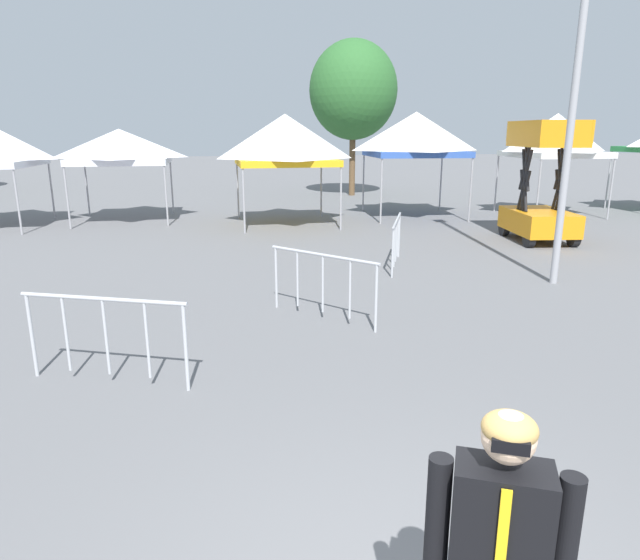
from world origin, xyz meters
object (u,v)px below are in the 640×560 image
object	(u,v)px
crowd_barrier_by_lift	(396,233)
crowd_barrier_near_person	(105,323)
canopy_tent_behind_right	(556,135)
tree_behind_tents_center	(353,90)
canopy_tent_far_right	(120,146)
canopy_tent_left_of_center	(416,134)
crowd_barrier_mid_lot	(323,273)
scissor_lift	(540,204)
canopy_tent_behind_left	(285,140)

from	to	relation	value
crowd_barrier_by_lift	crowd_barrier_near_person	bearing A→B (deg)	-135.72
canopy_tent_behind_right	tree_behind_tents_center	xyz separation A→B (m)	(-5.47, 7.63, 1.95)
canopy_tent_behind_right	crowd_barrier_near_person	distance (m)	17.75
crowd_barrier_by_lift	crowd_barrier_near_person	size ratio (longest dim) A/B	1.00
canopy_tent_behind_right	crowd_barrier_near_person	world-z (taller)	canopy_tent_behind_right
canopy_tent_far_right	canopy_tent_behind_right	world-z (taller)	canopy_tent_behind_right
canopy_tent_left_of_center	crowd_barrier_mid_lot	xyz separation A→B (m)	(-5.27, -10.52, -2.08)
canopy_tent_far_right	tree_behind_tents_center	size ratio (longest dim) A/B	0.45
scissor_lift	crowd_barrier_near_person	size ratio (longest dim) A/B	1.63
scissor_lift	tree_behind_tents_center	world-z (taller)	tree_behind_tents_center
canopy_tent_left_of_center	crowd_barrier_mid_lot	size ratio (longest dim) A/B	2.24
scissor_lift	crowd_barrier_by_lift	bearing A→B (deg)	-155.34
canopy_tent_left_of_center	crowd_barrier_near_person	size ratio (longest dim) A/B	1.82
canopy_tent_behind_left	crowd_barrier_by_lift	world-z (taller)	canopy_tent_behind_left
scissor_lift	canopy_tent_behind_left	bearing A→B (deg)	147.30
crowd_barrier_by_lift	canopy_tent_behind_right	bearing A→B (deg)	39.96
canopy_tent_left_of_center	scissor_lift	world-z (taller)	canopy_tent_left_of_center
canopy_tent_far_right	canopy_tent_left_of_center	bearing A→B (deg)	-4.65
tree_behind_tents_center	canopy_tent_behind_left	bearing A→B (deg)	-117.42
crowd_barrier_by_lift	canopy_tent_far_right	bearing A→B (deg)	130.54
scissor_lift	crowd_barrier_near_person	bearing A→B (deg)	-143.95
canopy_tent_far_right	scissor_lift	distance (m)	13.19
canopy_tent_behind_left	scissor_lift	distance (m)	7.84
canopy_tent_left_of_center	crowd_barrier_mid_lot	distance (m)	11.95
canopy_tent_behind_right	scissor_lift	bearing A→B (deg)	-125.29
tree_behind_tents_center	crowd_barrier_mid_lot	size ratio (longest dim) A/B	4.34
canopy_tent_behind_left	canopy_tent_behind_right	distance (m)	9.61
scissor_lift	tree_behind_tents_center	distance (m)	12.86
crowd_barrier_mid_lot	crowd_barrier_near_person	world-z (taller)	same
canopy_tent_left_of_center	scissor_lift	xyz separation A→B (m)	(1.79, -5.09, -1.81)
canopy_tent_behind_right	crowd_barrier_by_lift	bearing A→B (deg)	-140.04
canopy_tent_behind_left	crowd_barrier_mid_lot	distance (m)	9.78
canopy_tent_left_of_center	crowd_barrier_by_lift	size ratio (longest dim) A/B	1.83
canopy_tent_left_of_center	tree_behind_tents_center	bearing A→B (deg)	94.35
canopy_tent_far_right	scissor_lift	size ratio (longest dim) A/B	0.97
tree_behind_tents_center	scissor_lift	bearing A→B (deg)	-79.14
canopy_tent_behind_left	canopy_tent_behind_right	world-z (taller)	canopy_tent_behind_right
canopy_tent_behind_left	tree_behind_tents_center	world-z (taller)	tree_behind_tents_center
canopy_tent_far_right	crowd_barrier_mid_lot	xyz separation A→B (m)	(4.65, -11.33, -1.70)
crowd_barrier_near_person	tree_behind_tents_center	bearing A→B (deg)	68.37
canopy_tent_behind_left	tree_behind_tents_center	size ratio (longest dim) A/B	0.50
canopy_tent_far_right	crowd_barrier_near_person	size ratio (longest dim) A/B	1.59
tree_behind_tents_center	crowd_barrier_near_person	distance (m)	21.22
scissor_lift	crowd_barrier_mid_lot	bearing A→B (deg)	-142.42
canopy_tent_behind_right	scissor_lift	distance (m)	5.74
crowd_barrier_by_lift	scissor_lift	bearing A→B (deg)	24.66
canopy_tent_far_right	crowd_barrier_near_person	xyz separation A→B (m)	(1.71, -13.18, -1.70)
canopy_tent_behind_left	tree_behind_tents_center	xyz separation A→B (m)	(4.13, 7.95, 2.07)
crowd_barrier_mid_lot	crowd_barrier_by_lift	xyz separation A→B (m)	(2.27, 3.23, 0.00)
scissor_lift	canopy_tent_left_of_center	bearing A→B (deg)	109.35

